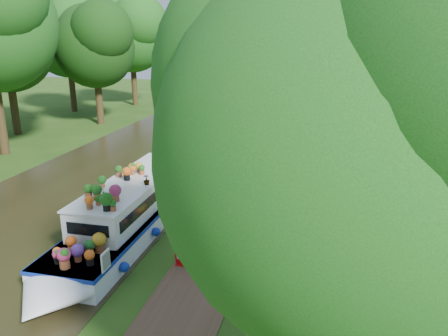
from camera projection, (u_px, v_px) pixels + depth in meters
ground at (219, 196)px, 19.79m from camera, size 100.00×100.00×0.00m
canal_water at (99, 186)px, 21.12m from camera, size 10.00×100.00×0.02m
towpath at (245, 198)px, 19.52m from camera, size 2.20×100.00×0.03m
plant_boat at (137, 204)px, 16.52m from camera, size 2.29×13.52×2.24m
tree_near_overhang at (315, 44)px, 19.87m from camera, size 5.52×5.28×8.99m
tree_near_mid at (331, 43)px, 30.94m from camera, size 6.90×6.60×9.40m
tree_near_far at (327, 34)px, 41.11m from camera, size 7.59×7.26×10.30m
tree_near_behind at (360, 119)px, 5.86m from camera, size 6.44×6.16×8.68m
tree_far_c at (95, 41)px, 33.99m from camera, size 7.13×6.82×9.59m
tree_far_d at (131, 31)px, 43.38m from camera, size 8.05×7.70×10.85m
tree_far_g at (5, 38)px, 30.16m from camera, size 7.36×7.04×9.95m
tree_far_h at (67, 33)px, 39.70m from camera, size 7.82×7.48×10.49m
second_boat at (240, 121)px, 34.08m from camera, size 2.26×7.35×1.41m
sandwich_board at (184, 252)px, 13.75m from camera, size 0.57×0.45×0.90m
pedestrian_pink at (296, 101)px, 41.29m from camera, size 0.72×0.49×1.90m
pedestrian_dark at (294, 106)px, 39.18m from camera, size 0.92×0.75×1.78m
verge_plant at (222, 188)px, 20.05m from camera, size 0.50×0.45×0.47m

